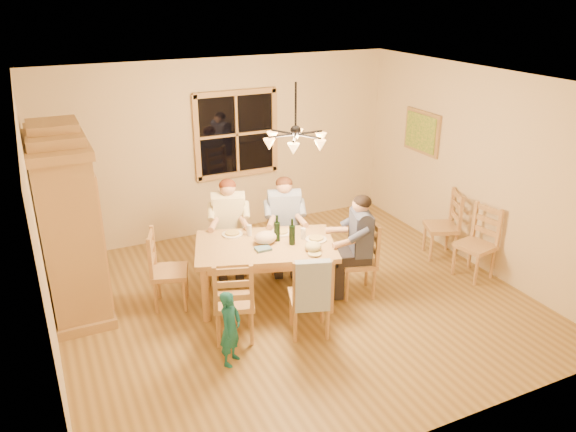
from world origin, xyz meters
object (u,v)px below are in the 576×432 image
chair_end_right (357,272)px  chair_spare_front (474,256)px  chair_spare_back (440,237)px  adult_woman (229,215)px  chair_near_right (309,309)px  chandelier (296,139)px  child (230,328)px  chair_far_left (230,252)px  chair_far_right (284,249)px  chair_near_left (234,314)px  wine_bottle_a (277,228)px  chair_end_left (171,283)px  dining_table (265,252)px  wine_bottle_b (292,232)px  adult_slate_man (359,233)px  armoire (69,227)px  adult_plaid_man (284,212)px

chair_end_right → chair_spare_front: size_ratio=1.00×
chair_spare_front → chair_spare_back: bearing=-10.3°
adult_woman → chair_near_right: bearing=117.9°
chair_end_right → chair_spare_back: same height
chandelier → child: size_ratio=0.93×
chair_far_left → chair_far_right: (0.71, -0.23, 0.00)m
chair_near_left → wine_bottle_a: wine_bottle_a is taller
chandelier → chair_end_left: chandelier is taller
chandelier → wine_bottle_a: bearing=119.0°
chair_far_right → chair_near_right: size_ratio=1.00×
dining_table → chair_far_left: (-0.15, 0.88, -0.35)m
dining_table → chair_end_right: 1.21m
wine_bottle_b → chair_spare_back: bearing=4.5°
wine_bottle_a → child: size_ratio=0.40×
dining_table → chair_far_right: chair_far_right is taller
adult_slate_man → chair_spare_back: bearing=-57.8°
armoire → chair_far_left: size_ratio=2.32×
adult_slate_man → wine_bottle_b: 0.85m
chair_far_right → chair_near_left: size_ratio=1.00×
wine_bottle_a → chair_near_right: bearing=-91.2°
child → chair_end_right: bearing=-23.1°
chair_near_right → chair_spare_front: size_ratio=1.00×
dining_table → chair_end_right: size_ratio=1.93×
wine_bottle_b → chair_end_left: bearing=160.0°
dining_table → chair_far_right: 0.92m
chandelier → chair_end_left: (-1.40, 0.57, -1.77)m
chair_end_right → wine_bottle_b: 1.05m
armoire → wine_bottle_a: size_ratio=6.97×
chandelier → adult_slate_man: (0.80, -0.16, -1.24)m
chair_far_left → chair_spare_back: bearing=-177.8°
armoire → chair_spare_front: size_ratio=2.32×
chair_end_right → chair_near_left: bearing=116.6°
dining_table → child: (-0.83, -1.03, -0.24)m
chair_far_left → chair_near_left: same height
chair_near_left → chair_spare_back: same height
chair_end_right → adult_woman: size_ratio=1.13×
chair_near_left → chair_end_right: 1.76m
dining_table → adult_plaid_man: bearing=49.4°
chandelier → child: bearing=-144.0°
chair_end_left → child: size_ratio=1.19×
armoire → chair_far_right: bearing=-3.4°
chair_spare_back → chair_spare_front: bearing=-157.4°
chair_near_right → adult_woman: adult_woman is taller
adult_plaid_man → adult_slate_man: same height
adult_plaid_man → chair_spare_front: size_ratio=0.88×
adult_plaid_man → wine_bottle_b: 0.84m
wine_bottle_a → chandelier: bearing=-61.0°
adult_plaid_man → chair_near_left: bearing=64.8°
chair_near_right → wine_bottle_b: wine_bottle_b is taller
chair_end_right → adult_slate_man: bearing=0.0°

